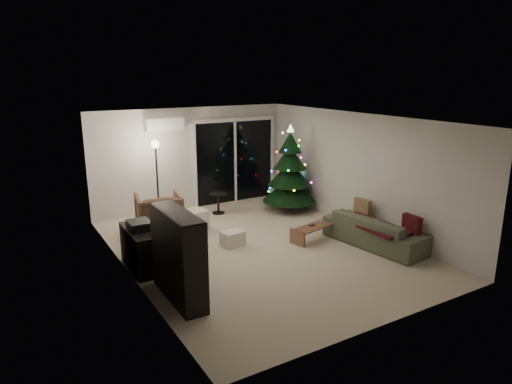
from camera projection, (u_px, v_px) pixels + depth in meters
room at (242, 180)px, 10.09m from camera, size 6.50×7.51×2.60m
bookshelf at (167, 258)px, 6.67m from camera, size 0.73×1.41×1.37m
media_cabinet at (141, 249)px, 7.88m from camera, size 0.44×1.15×0.72m
stereo at (139, 225)px, 7.77m from camera, size 0.36×0.43×0.15m
armchair at (159, 213)px, 9.63m from camera, size 1.07×1.09×0.86m
ottoman at (194, 220)px, 9.87m from camera, size 0.59×0.59×0.43m
cardboard_box_a at (179, 239)px, 8.95m from camera, size 0.53×0.47×0.31m
cardboard_box_b at (233, 239)px, 8.97m from camera, size 0.46×0.37×0.30m
side_table at (218, 203)px, 11.01m from camera, size 0.53×0.53×0.51m
floor_lamp at (157, 183)px, 10.26m from camera, size 0.29×0.29×1.81m
sofa at (376, 230)px, 8.96m from camera, size 1.07×2.17×0.61m
sofa_throw at (372, 225)px, 8.88m from camera, size 0.65×1.50×0.05m
cushion_a at (362, 208)px, 9.56m from camera, size 0.15×0.41×0.40m
cushion_b at (412, 226)px, 8.48m from camera, size 0.15×0.41×0.40m
coffee_table at (318, 232)px, 9.25m from camera, size 1.13×0.61×0.34m
remote_a at (312, 225)px, 9.13m from camera, size 0.13×0.04×0.02m
remote_b at (320, 223)px, 9.29m from camera, size 0.13×0.08×0.02m
christmas_tree at (290, 168)px, 11.06m from camera, size 1.65×1.65×2.12m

